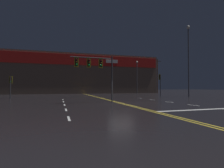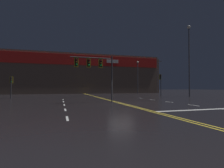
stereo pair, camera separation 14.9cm
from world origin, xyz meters
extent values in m
plane|color=black|center=(0.00, 0.00, 0.00)|extent=(200.00, 200.00, 0.00)
cube|color=gold|center=(-0.15, 0.00, 0.00)|extent=(0.12, 60.00, 0.01)
cube|color=gold|center=(0.15, 0.00, 0.00)|extent=(0.12, 60.00, 0.01)
cube|color=silver|center=(-5.52, -7.20, 0.00)|extent=(0.12, 1.40, 0.01)
cube|color=silver|center=(-5.52, -3.60, 0.00)|extent=(0.12, 1.40, 0.01)
cube|color=silver|center=(-5.52, 0.00, 0.00)|extent=(0.12, 1.40, 0.01)
cube|color=silver|center=(-5.52, 3.60, 0.00)|extent=(0.12, 1.40, 0.01)
cube|color=silver|center=(-5.52, 7.20, 0.00)|extent=(0.12, 1.40, 0.01)
cube|color=silver|center=(5.52, -3.60, 0.00)|extent=(0.12, 1.40, 0.01)
cube|color=silver|center=(5.52, 0.00, 0.00)|extent=(0.12, 1.40, 0.01)
cube|color=silver|center=(5.52, 3.60, 0.00)|extent=(0.12, 1.40, 0.01)
cube|color=silver|center=(5.52, 7.20, 0.00)|extent=(0.12, 1.40, 0.01)
cube|color=silver|center=(5.52, -6.29, 0.00)|extent=(10.59, 0.40, 0.01)
cylinder|color=#38383D|center=(-0.47, 1.74, 2.49)|extent=(0.14, 0.14, 4.98)
cylinder|color=#38383D|center=(-2.71, 1.74, 4.73)|extent=(4.47, 0.10, 0.10)
cube|color=black|center=(-1.75, 1.74, 4.19)|extent=(0.28, 0.24, 0.84)
cube|color=gold|center=(-1.75, 1.74, 4.19)|extent=(0.42, 0.08, 0.99)
sphere|color=#500705|center=(-1.75, 1.58, 4.44)|extent=(0.17, 0.17, 0.17)
sphere|color=#543707|center=(-1.75, 1.58, 4.19)|extent=(0.17, 0.17, 0.17)
sphere|color=green|center=(-1.75, 1.58, 3.94)|extent=(0.17, 0.17, 0.17)
cube|color=black|center=(-3.03, 1.74, 4.19)|extent=(0.28, 0.24, 0.84)
cube|color=gold|center=(-3.03, 1.74, 4.19)|extent=(0.42, 0.08, 0.99)
sphere|color=#500705|center=(-3.03, 1.58, 4.44)|extent=(0.17, 0.17, 0.17)
sphere|color=#543707|center=(-3.03, 1.58, 4.19)|extent=(0.17, 0.17, 0.17)
sphere|color=green|center=(-3.03, 1.58, 3.94)|extent=(0.17, 0.17, 0.17)
cube|color=black|center=(-4.30, 1.74, 4.19)|extent=(0.28, 0.24, 0.84)
cube|color=gold|center=(-4.30, 1.74, 4.19)|extent=(0.42, 0.08, 0.99)
sphere|color=#500705|center=(-4.30, 1.58, 4.44)|extent=(0.17, 0.17, 0.17)
sphere|color=#543707|center=(-4.30, 1.58, 4.19)|extent=(0.17, 0.17, 0.17)
sphere|color=green|center=(-4.30, 1.58, 3.94)|extent=(0.17, 0.17, 0.17)
cylinder|color=#38383D|center=(-12.58, 11.31, 1.57)|extent=(0.13, 0.13, 3.14)
cube|color=black|center=(-12.58, 11.49, 2.67)|extent=(0.28, 0.24, 0.84)
cube|color=gold|center=(-12.58, 11.49, 2.67)|extent=(0.42, 0.08, 0.99)
sphere|color=#500705|center=(-12.58, 11.33, 2.92)|extent=(0.17, 0.17, 0.17)
sphere|color=#543707|center=(-12.58, 11.33, 2.67)|extent=(0.17, 0.17, 0.17)
sphere|color=green|center=(-12.58, 11.33, 2.42)|extent=(0.17, 0.17, 0.17)
cylinder|color=#38383D|center=(11.70, 11.44, 1.99)|extent=(0.13, 0.13, 3.99)
cube|color=black|center=(11.70, 11.62, 3.52)|extent=(0.28, 0.24, 0.84)
cube|color=gold|center=(11.70, 11.62, 3.52)|extent=(0.42, 0.08, 0.99)
sphere|color=#500705|center=(11.70, 11.46, 3.77)|extent=(0.17, 0.17, 0.17)
sphere|color=#543707|center=(11.70, 11.46, 3.52)|extent=(0.17, 0.17, 0.17)
sphere|color=green|center=(11.70, 11.46, 3.27)|extent=(0.17, 0.17, 0.17)
cylinder|color=#59595E|center=(13.47, 25.16, 4.02)|extent=(0.20, 0.20, 8.04)
sphere|color=silver|center=(13.47, 25.16, 8.21)|extent=(0.56, 0.56, 0.56)
cylinder|color=#59595E|center=(15.35, 8.40, 5.93)|extent=(0.20, 0.20, 11.86)
sphere|color=silver|center=(15.35, 8.40, 12.03)|extent=(0.56, 0.56, 0.56)
cube|color=brown|center=(0.00, 32.49, 5.13)|extent=(41.48, 10.00, 10.26)
cube|color=red|center=(0.00, 27.39, 8.47)|extent=(40.65, 0.20, 2.57)
cube|color=white|center=(7.26, 27.34, 8.47)|extent=(3.20, 0.16, 0.90)
cylinder|color=#4C3828|center=(-0.42, 28.29, 4.83)|extent=(0.26, 0.26, 9.66)
cube|color=#4C3828|center=(-0.42, 28.29, 9.06)|extent=(2.20, 0.12, 0.12)
cylinder|color=#4C3828|center=(21.45, 28.29, 4.93)|extent=(0.26, 0.26, 9.86)
cube|color=#4C3828|center=(21.45, 28.29, 9.26)|extent=(2.20, 0.12, 0.12)
camera|label=1|loc=(-6.01, -16.43, 1.60)|focal=28.00mm
camera|label=2|loc=(-5.86, -16.47, 1.60)|focal=28.00mm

